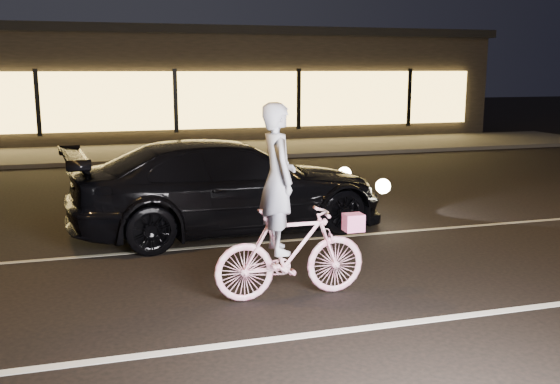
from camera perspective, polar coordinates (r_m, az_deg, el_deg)
name	(u,v)px	position (r m, az deg, el deg)	size (l,w,h in m)	color
ground	(319,282)	(8.11, 3.61, -8.24)	(90.00, 90.00, 0.00)	black
lane_stripe_near	(367,328)	(6.81, 7.98, -12.19)	(60.00, 0.12, 0.01)	silver
lane_stripe_far	(277,241)	(9.92, -0.31, -4.54)	(60.00, 0.10, 0.01)	gray
sidewalk	(184,151)	(20.52, -8.79, 3.70)	(30.00, 4.00, 0.12)	#383533
storefront	(163,82)	(26.29, -10.67, 9.83)	(25.40, 8.42, 4.20)	black
cyclist	(287,231)	(7.34, 0.68, -3.55)	(1.85, 0.64, 2.33)	#DD427F
sedan	(230,186)	(10.47, -4.60, 0.56)	(5.49, 2.69, 1.54)	black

